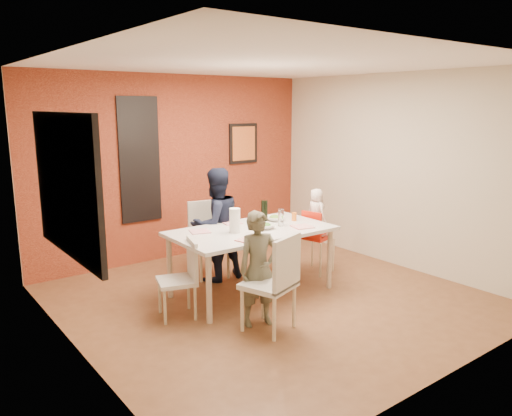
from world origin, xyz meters
TOP-DOWN VIEW (x-y plane):
  - ground at (0.00, 0.00)m, footprint 4.50×4.50m
  - ceiling at (0.00, 0.00)m, footprint 4.50×4.50m
  - wall_back at (0.00, 2.25)m, footprint 4.50×0.02m
  - wall_front at (0.00, -2.25)m, footprint 4.50×0.02m
  - wall_left at (-2.25, 0.00)m, footprint 0.02×4.50m
  - wall_right at (2.25, 0.00)m, footprint 0.02×4.50m
  - brick_accent_wall at (0.00, 2.23)m, footprint 4.50×0.02m
  - picture_window_frame at (-2.22, 0.20)m, footprint 0.05×1.70m
  - picture_window_pane at (-2.21, 0.20)m, footprint 0.02×1.55m
  - glassblock_strip at (-0.60, 2.21)m, footprint 0.55×0.03m
  - glassblock_surround at (-0.60, 2.21)m, footprint 0.60×0.03m
  - art_print_frame at (1.20, 2.21)m, footprint 0.54×0.03m
  - art_print_canvas at (1.20, 2.19)m, footprint 0.44×0.01m
  - dining_table at (-0.07, 0.30)m, footprint 1.94×1.10m
  - chair_near at (-0.52, -0.71)m, footprint 0.59×0.59m
  - chair_far at (-0.12, 1.21)m, footprint 0.56×0.56m
  - chair_left at (-1.07, 0.19)m, footprint 0.49×0.49m
  - high_chair at (1.06, 0.37)m, footprint 0.44×0.44m
  - child_near at (-0.55, -0.46)m, footprint 0.51×0.40m
  - child_far at (-0.14, 0.97)m, footprint 0.72×0.57m
  - toddler at (1.08, 0.38)m, footprint 0.23×0.33m
  - plate_near_left at (-0.40, -0.09)m, footprint 0.27×0.27m
  - plate_far_mid at (-0.08, 0.69)m, footprint 0.26×0.26m
  - plate_near_right at (0.48, 0.00)m, footprint 0.27×0.27m
  - plate_far_left at (-0.63, 0.56)m, footprint 0.28×0.28m
  - salad_bowl_a at (0.08, 0.22)m, footprint 0.24×0.24m
  - salad_bowl_b at (0.44, 0.48)m, footprint 0.27×0.27m
  - wine_bottle at (0.19, 0.38)m, footprint 0.08×0.08m
  - wine_glass_a at (-0.15, 0.09)m, footprint 0.07×0.07m
  - wine_glass_b at (0.32, 0.21)m, footprint 0.07×0.07m
  - paper_towel_roll at (-0.32, 0.29)m, footprint 0.13×0.13m
  - condiment_red at (-0.02, 0.24)m, footprint 0.04×0.04m
  - condiment_green at (0.06, 0.34)m, footprint 0.03×0.03m
  - condiment_brown at (-0.01, 0.29)m, footprint 0.03×0.03m
  - sippy_cup at (0.63, 0.32)m, footprint 0.06×0.06m

SIDE VIEW (x-z plane):
  - ground at x=0.00m, z-range 0.00..0.00m
  - chair_left at x=-1.07m, z-range 0.05..0.90m
  - high_chair at x=1.06m, z-range 0.09..0.96m
  - chair_far at x=-0.12m, z-range 0.06..1.05m
  - chair_near at x=-0.52m, z-range 0.06..1.07m
  - child_near at x=-0.55m, z-range 0.00..1.21m
  - dining_table at x=-0.07m, z-range 0.33..1.13m
  - child_far at x=-0.14m, z-range 0.00..1.48m
  - plate_far_mid at x=-0.08m, z-range 0.80..0.81m
  - plate_far_left at x=-0.63m, z-range 0.80..0.81m
  - plate_near_left at x=-0.40m, z-range 0.80..0.81m
  - plate_near_right at x=0.48m, z-range 0.80..0.81m
  - salad_bowl_b at x=0.44m, z-range 0.80..0.86m
  - salad_bowl_a at x=0.08m, z-range 0.80..0.86m
  - toddler at x=1.08m, z-range 0.51..1.16m
  - sippy_cup at x=0.63m, z-range 0.80..0.91m
  - condiment_green at x=0.06m, z-range 0.80..0.93m
  - condiment_brown at x=-0.01m, z-range 0.80..0.93m
  - condiment_red at x=-0.02m, z-range 0.80..0.94m
  - wine_glass_a at x=-0.15m, z-range 0.80..1.00m
  - wine_glass_b at x=0.32m, z-range 0.80..1.01m
  - paper_towel_roll at x=-0.32m, z-range 0.80..1.09m
  - wine_bottle at x=0.19m, z-range 0.80..1.11m
  - wall_back at x=0.00m, z-range 0.00..2.70m
  - wall_front at x=0.00m, z-range 0.00..2.70m
  - wall_left at x=-2.25m, z-range 0.00..2.70m
  - wall_right at x=2.25m, z-range 0.00..2.70m
  - brick_accent_wall at x=0.00m, z-range 0.00..2.70m
  - glassblock_strip at x=-0.60m, z-range 0.65..2.35m
  - glassblock_surround at x=-0.60m, z-range 0.62..2.38m
  - picture_window_frame at x=-2.22m, z-range 0.90..2.20m
  - picture_window_pane at x=-2.21m, z-range 0.98..2.12m
  - art_print_frame at x=1.20m, z-range 1.33..1.97m
  - art_print_canvas at x=1.20m, z-range 1.38..1.92m
  - ceiling at x=0.00m, z-range 2.69..2.71m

